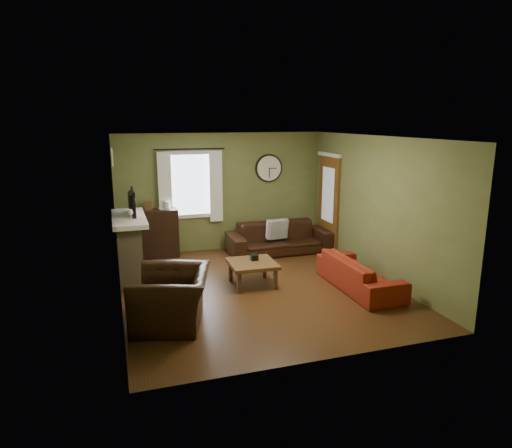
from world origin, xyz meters
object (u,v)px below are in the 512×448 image
object	(u,v)px
bookshelf	(158,233)
armchair	(172,298)
sofa_red	(359,273)
coffee_table	(252,273)
sofa_brown	(279,238)

from	to	relation	value
bookshelf	armchair	xyz separation A→B (m)	(-0.15, -3.38, -0.13)
bookshelf	sofa_red	world-z (taller)	bookshelf
bookshelf	sofa_red	xyz separation A→B (m)	(3.13, -2.98, -0.23)
sofa_red	coffee_table	world-z (taller)	sofa_red
sofa_brown	bookshelf	bearing A→B (deg)	169.39
sofa_brown	armchair	xyz separation A→B (m)	(-2.73, -2.90, 0.06)
sofa_red	armchair	bearing A→B (deg)	96.90
sofa_brown	coffee_table	distance (m)	2.12
sofa_brown	armchair	distance (m)	3.98
armchair	coffee_table	xyz separation A→B (m)	(1.56, 1.13, -0.17)
sofa_brown	armchair	world-z (taller)	armchair
coffee_table	sofa_brown	bearing A→B (deg)	56.42
armchair	coffee_table	bearing A→B (deg)	141.88
bookshelf	sofa_brown	bearing A→B (deg)	-10.61
armchair	coffee_table	world-z (taller)	armchair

